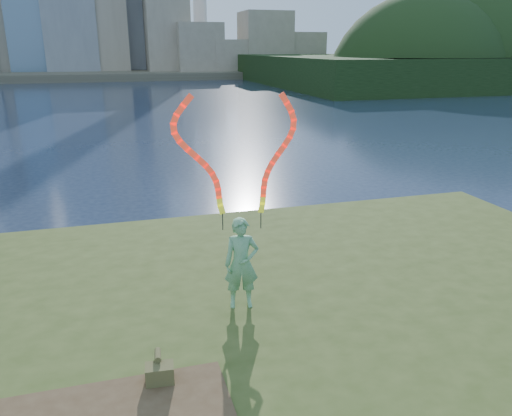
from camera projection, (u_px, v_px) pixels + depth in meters
name	position (u px, v px, depth m)	size (l,w,h in m)	color
ground	(231.00, 341.00, 9.26)	(320.00, 320.00, 0.00)	#17233A
grassy_knoll	(269.00, 408.00, 7.06)	(20.00, 18.00, 0.80)	#374619
far_shore	(116.00, 72.00, 95.87)	(320.00, 40.00, 1.20)	#504B3B
wooded_hill	(506.00, 80.00, 79.81)	(78.00, 50.00, 63.00)	black
woman_with_ribbons	(241.00, 231.00, 8.51)	(2.03, 0.54, 4.02)	#177928
canvas_bag	(160.00, 373.00, 6.83)	(0.41, 0.46, 0.37)	#484223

